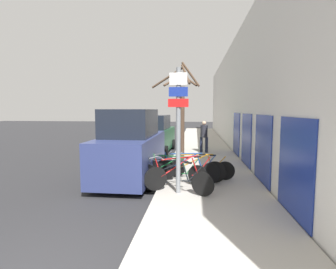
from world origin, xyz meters
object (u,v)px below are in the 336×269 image
at_px(bicycle_2, 175,171).
at_px(bicycle_4, 200,168).
at_px(parked_car_1, 153,136).
at_px(bicycle_0, 174,177).
at_px(signpost, 178,126).
at_px(parked_car_0, 132,147).
at_px(pedestrian_near, 204,134).
at_px(bicycle_1, 184,174).
at_px(street_tree, 182,116).
at_px(bicycle_3, 190,169).

bearing_deg(bicycle_2, bicycle_4, -31.67).
bearing_deg(bicycle_2, parked_car_1, 37.71).
bearing_deg(bicycle_0, bicycle_2, 30.51).
relative_size(signpost, bicycle_4, 1.53).
xyz_separation_m(parked_car_0, parked_car_1, (-0.12, 5.65, -0.13)).
bearing_deg(pedestrian_near, bicycle_1, -82.49).
bearing_deg(street_tree, parked_car_1, 112.43).
bearing_deg(bicycle_0, bicycle_4, -0.90).
distance_m(bicycle_1, street_tree, 3.13).
height_order(bicycle_1, bicycle_2, bicycle_1).
relative_size(bicycle_1, street_tree, 0.53).
distance_m(bicycle_2, bicycle_4, 1.00).
bearing_deg(bicycle_3, bicycle_2, 118.28).
relative_size(bicycle_2, pedestrian_near, 1.21).
height_order(bicycle_2, pedestrian_near, pedestrian_near).
bearing_deg(bicycle_4, bicycle_0, 159.23).
xyz_separation_m(bicycle_0, parked_car_1, (-1.80, 7.46, 0.44)).
distance_m(bicycle_1, bicycle_2, 0.60).
height_order(signpost, bicycle_4, signpost).
distance_m(bicycle_2, bicycle_3, 0.50).
height_order(signpost, parked_car_1, signpost).
bearing_deg(street_tree, parked_car_0, -145.38).
relative_size(bicycle_1, bicycle_4, 0.99).
relative_size(bicycle_0, bicycle_4, 0.97).
bearing_deg(pedestrian_near, bicycle_0, -84.27).
height_order(bicycle_3, parked_car_1, parked_car_1).
distance_m(signpost, parked_car_0, 2.82).
relative_size(signpost, parked_car_1, 0.74).
height_order(parked_car_1, street_tree, street_tree).
bearing_deg(bicycle_3, bicycle_0, 164.23).
height_order(bicycle_0, pedestrian_near, pedestrian_near).
relative_size(bicycle_3, parked_car_1, 0.49).
xyz_separation_m(pedestrian_near, street_tree, (-1.01, -3.92, 1.06)).
bearing_deg(parked_car_1, parked_car_0, -85.86).
bearing_deg(bicycle_4, bicycle_2, 132.74).
distance_m(bicycle_0, street_tree, 3.42).
bearing_deg(parked_car_1, bicycle_0, -73.57).
relative_size(parked_car_0, pedestrian_near, 2.76).
xyz_separation_m(bicycle_4, parked_car_1, (-2.56, 6.02, 0.47)).
distance_m(bicycle_0, bicycle_2, 0.86).
distance_m(bicycle_3, pedestrian_near, 5.94).
xyz_separation_m(bicycle_0, bicycle_2, (-0.05, 0.85, -0.01)).
bearing_deg(signpost, pedestrian_near, 82.51).
relative_size(signpost, bicycle_0, 1.57).
height_order(bicycle_1, bicycle_4, bicycle_1).
bearing_deg(bicycle_4, pedestrian_near, 4.25).
height_order(bicycle_0, bicycle_2, bicycle_0).
xyz_separation_m(parked_car_0, street_tree, (1.72, 1.19, 1.08)).
bearing_deg(pedestrian_near, bicycle_4, -78.63).
distance_m(signpost, bicycle_1, 1.55).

